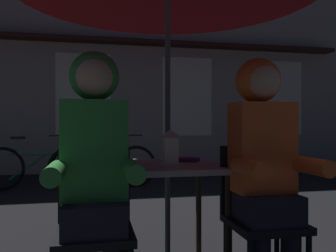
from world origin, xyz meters
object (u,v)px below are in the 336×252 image
lantern (170,147)px  chair_right (259,211)px  book (185,159)px  chair_left (95,220)px  bicycle_third (103,166)px  cafe_table (168,179)px  person_left_hooded (94,154)px  person_right_hooded (264,151)px  bicycle_second (37,167)px

lantern → chair_right: size_ratio=0.27×
lantern → book: lantern is taller
chair_left → bicycle_third: 3.66m
cafe_table → chair_right: 0.62m
bicycle_third → chair_right: bearing=-77.3°
lantern → person_left_hooded: 0.56m
cafe_table → book: 0.22m
chair_left → person_left_hooded: person_left_hooded is taller
person_right_hooded → book: size_ratio=7.00×
cafe_table → lantern: size_ratio=3.20×
cafe_table → person_right_hooded: (0.48, -0.43, 0.21)m
person_left_hooded → chair_left: bearing=90.0°
bicycle_second → chair_right: bearing=-64.2°
bicycle_second → bicycle_third: size_ratio=1.00×
chair_right → bicycle_third: bearing=102.7°
cafe_table → person_right_hooded: bearing=-41.6°
bicycle_third → cafe_table: bearing=-84.0°
lantern → chair_right: bearing=-27.4°
lantern → chair_left: (-0.47, -0.25, -0.37)m
person_left_hooded → bicycle_second: person_left_hooded is taller
cafe_table → chair_left: chair_left is taller
chair_right → person_right_hooded: (0.00, -0.06, 0.36)m
chair_left → chair_right: 0.96m
cafe_table → bicycle_second: 3.67m
chair_left → person_left_hooded: (-0.00, -0.06, 0.36)m
chair_right → book: size_ratio=4.35×
person_right_hooded → bicycle_second: bearing=115.5°
chair_left → book: bearing=38.0°
bicycle_second → bicycle_third: (1.00, -0.12, 0.00)m
cafe_table → lantern: 0.25m
bicycle_third → chair_left: bearing=-92.1°
bicycle_third → person_left_hooded: bearing=-92.1°
person_right_hooded → bicycle_third: bearing=102.5°
book → cafe_table: bearing=-113.6°
cafe_table → bicycle_second: bicycle_second is taller
cafe_table → chair_left: 0.62m
person_left_hooded → cafe_table: bearing=41.6°
person_right_hooded → chair_left: bearing=176.6°
lantern → chair_left: lantern is taller
bicycle_second → bicycle_third: same height
chair_right → book: chair_right is taller
book → lantern: bearing=-96.4°
cafe_table → chair_right: chair_right is taller
chair_left → person_right_hooded: person_right_hooded is taller
cafe_table → book: (0.15, 0.12, 0.11)m
chair_right → person_right_hooded: person_right_hooded is taller
bicycle_second → bicycle_third: 1.00m
chair_left → chair_right: same height
person_right_hooded → cafe_table: bearing=138.4°
chair_right → chair_left: bearing=180.0°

